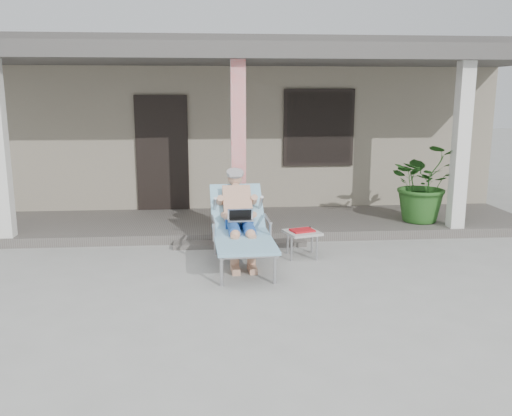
{
  "coord_description": "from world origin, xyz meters",
  "views": [
    {
      "loc": [
        -0.43,
        -6.06,
        2.25
      ],
      "look_at": [
        0.14,
        0.6,
        0.85
      ],
      "focal_mm": 38.0,
      "sensor_mm": 36.0,
      "label": 1
    }
  ],
  "objects": [
    {
      "name": "lounger",
      "position": [
        -0.04,
        1.1,
        0.79
      ],
      "size": [
        0.83,
        2.01,
        1.29
      ],
      "rotation": [
        0.0,
        0.0,
        0.04
      ],
      "color": "#B7B7BC",
      "rests_on": "ground"
    },
    {
      "name": "porch_overhang",
      "position": [
        0.0,
        2.95,
        2.79
      ],
      "size": [
        10.0,
        2.3,
        2.85
      ],
      "color": "silver",
      "rests_on": "porch_deck"
    },
    {
      "name": "house",
      "position": [
        0.0,
        6.5,
        1.67
      ],
      "size": [
        10.4,
        5.4,
        3.3
      ],
      "color": "gray",
      "rests_on": "ground"
    },
    {
      "name": "potted_palm",
      "position": [
        3.14,
        2.62,
        0.81
      ],
      "size": [
        1.2,
        1.04,
        1.32
      ],
      "primitive_type": "imported",
      "rotation": [
        0.0,
        0.0,
        -0.01
      ],
      "color": "#26591E",
      "rests_on": "porch_deck"
    },
    {
      "name": "porch_deck",
      "position": [
        0.0,
        3.0,
        0.07
      ],
      "size": [
        10.0,
        2.0,
        0.15
      ],
      "primitive_type": "cube",
      "color": "#605B56",
      "rests_on": "ground"
    },
    {
      "name": "porch_step",
      "position": [
        0.0,
        1.85,
        0.04
      ],
      "size": [
        2.0,
        0.3,
        0.07
      ],
      "primitive_type": "cube",
      "color": "#605B56",
      "rests_on": "ground"
    },
    {
      "name": "side_table",
      "position": [
        0.84,
        1.23,
        0.34
      ],
      "size": [
        0.55,
        0.55,
        0.4
      ],
      "rotation": [
        0.0,
        0.0,
        0.29
      ],
      "color": "#B3B3AE",
      "rests_on": "ground"
    },
    {
      "name": "ground",
      "position": [
        0.0,
        0.0,
        0.0
      ],
      "size": [
        60.0,
        60.0,
        0.0
      ],
      "primitive_type": "plane",
      "color": "#9E9E99",
      "rests_on": "ground"
    }
  ]
}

